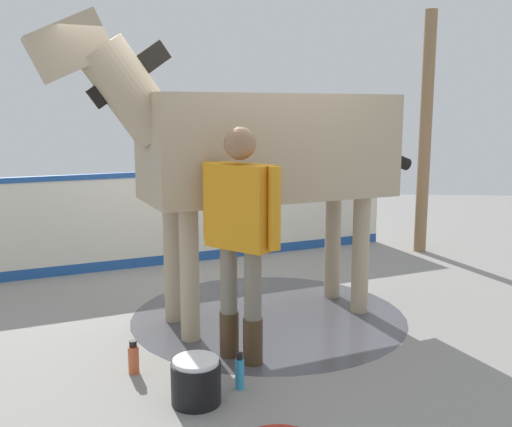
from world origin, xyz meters
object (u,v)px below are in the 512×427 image
Objects in this scene: bottle_spray at (134,358)px; handler at (240,227)px; wash_bucket at (196,381)px; horse at (257,147)px; bottle_shampoo at (240,372)px.

handler is at bearing -158.41° from bottle_spray.
wash_bucket is (0.22, 0.69, -0.89)m from handler.
horse reaches higher than handler.
bottle_shampoo is (0.01, 1.40, -1.45)m from horse.
wash_bucket is 0.34m from bottle_shampoo.
horse is at bearing -123.28° from bottle_spray.
bottle_shampoo is at bearing 167.41° from bottle_spray.
wash_bucket is 0.66m from bottle_spray.
bottle_spray is (0.75, 0.30, -0.92)m from handler.
horse reaches higher than wash_bucket.
handler is at bearing -107.81° from wash_bucket.
bottle_spray is (0.80, 1.22, -1.45)m from horse.
horse reaches higher than bottle_spray.
handler reaches higher than wash_bucket.
horse is at bearing -99.54° from wash_bucket.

